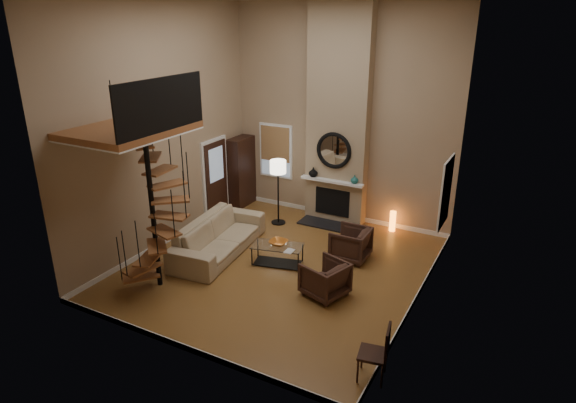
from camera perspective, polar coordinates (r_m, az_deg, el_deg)
The scene contains 32 objects.
ground at distance 10.98m, azimuth -1.00°, elevation -7.53°, with size 6.00×6.50×0.01m, color olive.
back_wall at distance 12.82m, azimuth 6.12°, elevation 9.71°, with size 6.00×0.02×5.50m, color tan.
front_wall at distance 7.42m, azimuth -13.44°, elevation 0.81°, with size 6.00×0.02×5.50m, color tan.
left_wall at distance 11.69m, azimuth -14.17°, elevation 8.08°, with size 0.02×6.50×5.50m, color tan.
right_wall at distance 8.94m, azimuth 15.98°, elevation 4.01°, with size 0.02×6.50×5.50m, color tan.
baseboard_back at distance 13.60m, azimuth 5.67°, elevation -1.48°, with size 6.00×0.02×0.12m, color white.
baseboard_front at distance 8.71m, azimuth -11.86°, elevation -16.01°, with size 6.00×0.02×0.12m, color white.
baseboard_left at distance 12.53m, azimuth -13.05°, elevation -3.98°, with size 0.02×6.50×0.12m, color white.
baseboard_right at distance 10.03m, azimuth 14.38°, elevation -10.83°, with size 0.02×6.50×0.12m, color white.
chimney_breast at distance 12.65m, azimuth 5.78°, elevation 9.56°, with size 1.60×0.38×5.50m, color #998263.
hearth at distance 13.04m, azimuth 4.52°, elevation -2.64°, with size 1.50×0.60×0.04m, color black.
firebox at distance 13.09m, azimuth 5.10°, elevation -0.07°, with size 0.95×0.02×0.72m, color black.
mantel at distance 12.82m, azimuth 5.04°, elevation 2.32°, with size 1.70×0.18×0.06m, color white.
mirror_frame at distance 12.64m, azimuth 5.26°, elevation 5.84°, with size 0.94×0.94×0.10m, color black.
mirror_disc at distance 12.64m, azimuth 5.28°, elevation 5.85°, with size 0.80×0.80×0.01m, color white.
vase_left at distance 13.01m, azimuth 2.91°, elevation 3.39°, with size 0.24×0.24×0.25m, color black.
vase_right at distance 12.60m, azimuth 7.64°, elevation 2.53°, with size 0.20×0.20×0.21m, color #1A5C58.
window_back at distance 13.86m, azimuth -1.41°, elevation 5.89°, with size 1.02×0.06×1.52m.
window_right at distance 11.16m, azimuth 17.62°, elevation 1.10°, with size 0.06×1.02×1.52m.
entry_door at distance 13.44m, azimuth -8.31°, elevation 2.63°, with size 0.10×1.05×2.16m.
loft at distance 9.67m, azimuth -17.27°, elevation 8.11°, with size 1.70×2.20×1.09m.
spiral_stair at distance 9.90m, azimuth -15.26°, elevation -0.20°, with size 1.47×1.47×4.06m.
hutch at distance 14.18m, azimuth -5.38°, elevation 3.32°, with size 0.43×0.91×2.03m, color black.
sofa at distance 11.57m, azimuth -7.98°, elevation -3.96°, with size 2.80×1.10×0.82m, color tan.
armchair_near at distance 11.25m, azimuth 7.54°, elevation -4.91°, with size 0.79×0.81×0.74m, color #3D251C.
armchair_far at distance 9.80m, azimuth 4.56°, elevation -8.98°, with size 0.77×0.79×0.72m, color #3D251C.
coffee_table at distance 10.97m, azimuth -1.22°, elevation -5.84°, with size 1.21×0.81×0.43m.
bowl at distance 10.92m, azimuth -1.10°, elevation -4.74°, with size 0.40×0.40×0.10m, color orange.
book at distance 10.62m, azimuth 0.02°, elevation -5.71°, with size 0.18×0.24×0.02m, color gray.
floor_lamp at distance 12.66m, azimuth -1.15°, elevation 3.42°, with size 0.41×0.41×1.72m.
accent_lamp at distance 12.87m, azimuth 11.90°, elevation -2.27°, with size 0.15×0.15×0.55m, color orange.
side_chair at distance 7.82m, azimuth 10.37°, elevation -16.46°, with size 0.49×0.48×0.93m.
Camera 1 is at (4.72, -8.41, 5.24)m, focal length 31.00 mm.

